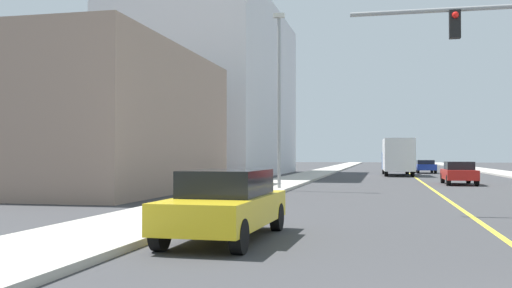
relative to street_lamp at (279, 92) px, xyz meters
name	(u,v)px	position (x,y,z in m)	size (l,w,h in m)	color
ground	(415,177)	(7.51, 19.25, -4.91)	(192.00, 192.00, 0.00)	#38383A
sidewalk_left	(309,176)	(-0.99, 19.25, -4.84)	(2.98, 168.00, 0.15)	#B2ADA3
lane_marking_center	(415,177)	(7.51, 19.25, -4.91)	(0.16, 144.00, 0.01)	yellow
building_left_near	(77,121)	(-9.79, -2.18, -1.48)	(11.34, 14.66, 6.87)	gray
building_left_far	(212,92)	(-10.07, 21.58, 2.51)	(11.90, 23.02, 14.85)	silver
street_lamp	(279,92)	(0.00, 0.00, 0.00)	(0.56, 0.28, 8.67)	gray
car_yellow	(226,203)	(1.80, -16.37, -4.16)	(1.82, 4.46, 1.45)	gold
car_blue	(425,166)	(9.06, 30.36, -4.23)	(1.90, 4.24, 1.28)	#1E389E
car_red	(459,172)	(9.47, 8.18, -4.19)	(1.76, 4.33, 1.38)	red
delivery_truck	(398,156)	(6.26, 22.89, -3.24)	(2.66, 8.93, 3.14)	#194799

